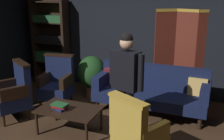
{
  "coord_description": "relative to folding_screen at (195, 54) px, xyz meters",
  "views": [
    {
      "loc": [
        1.7,
        -3.44,
        2.31
      ],
      "look_at": [
        0.0,
        0.8,
        0.95
      ],
      "focal_mm": 44.53,
      "sensor_mm": 36.0,
      "label": 1
    }
  ],
  "objects": [
    {
      "name": "book_green_cloth",
      "position": [
        -1.83,
        -2.33,
        -0.48
      ],
      "size": [
        0.27,
        0.19,
        0.03
      ],
      "primitive_type": "cube",
      "rotation": [
        0.0,
        0.0,
        -0.1
      ],
      "color": "#1E4C28",
      "rests_on": "book_red_leather"
    },
    {
      "name": "folding_screen",
      "position": [
        0.0,
        0.0,
        0.0
      ],
      "size": [
        1.66,
        0.44,
        1.9
      ],
      "color": "#5B2319",
      "rests_on": "ground_plane"
    },
    {
      "name": "coffee_table",
      "position": [
        -1.71,
        -2.25,
        -0.61
      ],
      "size": [
        1.0,
        0.64,
        0.42
      ],
      "color": "black",
      "rests_on": "ground_plane"
    },
    {
      "name": "back_wall",
      "position": [
        -1.22,
        0.06,
        0.41
      ],
      "size": [
        7.2,
        0.1,
        2.8
      ],
      "primitive_type": "cube",
      "color": "black",
      "rests_on": "ground_plane"
    },
    {
      "name": "potted_plant",
      "position": [
        -2.05,
        -0.69,
        -0.46
      ],
      "size": [
        0.62,
        0.62,
        0.91
      ],
      "color": "brown",
      "rests_on": "ground_plane"
    },
    {
      "name": "standing_figure",
      "position": [
        -0.77,
        -2.15,
        0.04
      ],
      "size": [
        0.57,
        0.31,
        1.7
      ],
      "color": "black",
      "rests_on": "ground_plane"
    },
    {
      "name": "armchair_gilt_accent",
      "position": [
        -0.42,
        -2.74,
        -0.5
      ],
      "size": [
        0.78,
        0.78,
        1.04
      ],
      "color": "#B78E33",
      "rests_on": "ground_plane"
    },
    {
      "name": "book_red_leather",
      "position": [
        -1.83,
        -2.33,
        -0.51
      ],
      "size": [
        0.24,
        0.17,
        0.04
      ],
      "primitive_type": "cube",
      "rotation": [
        0.0,
        0.0,
        0.1
      ],
      "color": "maroon",
      "rests_on": "book_navy_cloth"
    },
    {
      "name": "bookshelf",
      "position": [
        -3.37,
        -0.2,
        0.06
      ],
      "size": [
        0.9,
        0.32,
        2.05
      ],
      "color": "black",
      "rests_on": "ground_plane"
    },
    {
      "name": "armchair_wing_left",
      "position": [
        -2.9,
        -2.13,
        -0.5
      ],
      "size": [
        0.8,
        0.8,
        1.04
      ],
      "color": "black",
      "rests_on": "ground_plane"
    },
    {
      "name": "velvet_couch",
      "position": [
        -0.67,
        -0.94,
        -0.53
      ],
      "size": [
        2.12,
        0.78,
        0.88
      ],
      "color": "black",
      "rests_on": "ground_plane"
    },
    {
      "name": "armchair_wing_right",
      "position": [
        -2.48,
        -1.4,
        -0.5
      ],
      "size": [
        0.65,
        0.65,
        1.04
      ],
      "color": "black",
      "rests_on": "ground_plane"
    },
    {
      "name": "book_navy_cloth",
      "position": [
        -1.83,
        -2.33,
        -0.55
      ],
      "size": [
        0.23,
        0.2,
        0.04
      ],
      "primitive_type": "cube",
      "rotation": [
        0.0,
        0.0,
        -0.25
      ],
      "color": "navy",
      "rests_on": "coffee_table"
    }
  ]
}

